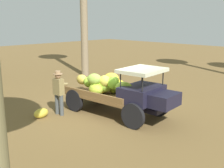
{
  "coord_description": "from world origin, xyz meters",
  "views": [
    {
      "loc": [
        7.17,
        -7.05,
        3.47
      ],
      "look_at": [
        0.17,
        0.06,
        1.13
      ],
      "focal_mm": 43.68,
      "sensor_mm": 36.0,
      "label": 1
    }
  ],
  "objects_px": {
    "truck": "(121,91)",
    "loose_banana_bunch": "(41,113)",
    "farmer": "(59,90)",
    "wooden_crate": "(83,94)"
  },
  "relations": [
    {
      "from": "truck",
      "to": "loose_banana_bunch",
      "type": "height_order",
      "value": "truck"
    },
    {
      "from": "truck",
      "to": "farmer",
      "type": "height_order",
      "value": "truck"
    },
    {
      "from": "farmer",
      "to": "truck",
      "type": "bearing_deg",
      "value": -51.51
    },
    {
      "from": "farmer",
      "to": "wooden_crate",
      "type": "bearing_deg",
      "value": 23.79
    },
    {
      "from": "truck",
      "to": "loose_banana_bunch",
      "type": "relative_size",
      "value": 7.62
    },
    {
      "from": "truck",
      "to": "wooden_crate",
      "type": "distance_m",
      "value": 2.83
    },
    {
      "from": "loose_banana_bunch",
      "to": "truck",
      "type": "bearing_deg",
      "value": 49.73
    },
    {
      "from": "truck",
      "to": "wooden_crate",
      "type": "bearing_deg",
      "value": 166.76
    },
    {
      "from": "truck",
      "to": "loose_banana_bunch",
      "type": "distance_m",
      "value": 3.01
    },
    {
      "from": "truck",
      "to": "farmer",
      "type": "relative_size",
      "value": 2.72
    }
  ]
}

